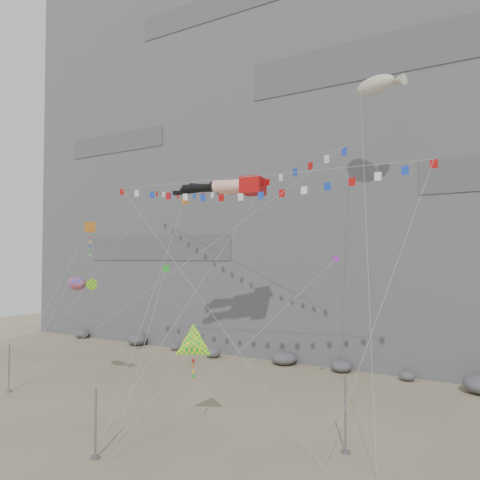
% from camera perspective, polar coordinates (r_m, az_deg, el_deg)
% --- Properties ---
extents(ground, '(120.00, 120.00, 0.00)m').
position_cam_1_polar(ground, '(35.19, -7.42, -20.12)').
color(ground, tan).
rests_on(ground, ground).
extents(cliff, '(80.00, 28.00, 50.00)m').
position_cam_1_polar(cliff, '(63.43, 11.28, 10.79)').
color(cliff, slate).
rests_on(cliff, ground).
extents(talus_boulders, '(60.00, 3.00, 1.20)m').
position_cam_1_polar(talus_boulders, '(49.07, 5.40, -14.20)').
color(talus_boulders, '#5A5A5F').
rests_on(talus_boulders, ground).
extents(anchor_pole_left, '(0.12, 0.12, 3.87)m').
position_cam_1_polar(anchor_pole_left, '(43.39, -26.33, -13.80)').
color(anchor_pole_left, gray).
rests_on(anchor_pole_left, ground).
extents(anchor_pole_center, '(0.12, 0.12, 3.78)m').
position_cam_1_polar(anchor_pole_center, '(28.29, -17.20, -20.57)').
color(anchor_pole_center, gray).
rests_on(anchor_pole_center, ground).
extents(anchor_pole_right, '(0.12, 0.12, 4.25)m').
position_cam_1_polar(anchor_pole_right, '(28.37, 12.72, -20.06)').
color(anchor_pole_right, gray).
rests_on(anchor_pole_right, ground).
extents(legs_kite, '(7.89, 16.81, 22.75)m').
position_cam_1_polar(legs_kite, '(39.03, -1.42, 6.44)').
color(legs_kite, '#B40C0B').
rests_on(legs_kite, ground).
extents(flag_banner_upper, '(25.28, 18.70, 25.88)m').
position_cam_1_polar(flag_banner_upper, '(43.11, -1.61, 7.92)').
color(flag_banner_upper, '#B40C0B').
rests_on(flag_banner_upper, ground).
extents(flag_banner_lower, '(25.17, 7.32, 19.83)m').
position_cam_1_polar(flag_banner_lower, '(34.79, 1.30, 7.72)').
color(flag_banner_lower, '#B40C0B').
rests_on(flag_banner_lower, ground).
extents(harlequin_kite, '(2.77, 8.33, 15.41)m').
position_cam_1_polar(harlequin_kite, '(43.11, -17.84, 1.45)').
color(harlequin_kite, red).
rests_on(harlequin_kite, ground).
extents(fish_windsock, '(4.63, 5.10, 9.91)m').
position_cam_1_polar(fish_windsock, '(40.70, -19.29, -5.05)').
color(fish_windsock, '#FF410D').
rests_on(fish_windsock, ground).
extents(delta_kite, '(3.32, 5.42, 7.76)m').
position_cam_1_polar(delta_kite, '(29.31, -5.75, -12.60)').
color(delta_kite, '#F9F20C').
rests_on(delta_kite, ground).
extents(blimp_windsock, '(6.06, 16.24, 29.21)m').
position_cam_1_polar(blimp_windsock, '(41.90, 16.14, 17.62)').
color(blimp_windsock, beige).
rests_on(blimp_windsock, ground).
extents(small_kite_a, '(3.63, 12.48, 19.93)m').
position_cam_1_polar(small_kite_a, '(41.50, -6.85, 4.42)').
color(small_kite_a, '#D66112').
rests_on(small_kite_a, ground).
extents(small_kite_b, '(8.38, 11.58, 17.22)m').
position_cam_1_polar(small_kite_b, '(34.07, 11.11, -2.72)').
color(small_kite_b, purple).
rests_on(small_kite_b, ground).
extents(small_kite_c, '(4.59, 9.72, 14.00)m').
position_cam_1_polar(small_kite_c, '(37.52, -9.07, -3.71)').
color(small_kite_c, green).
rests_on(small_kite_c, ground).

